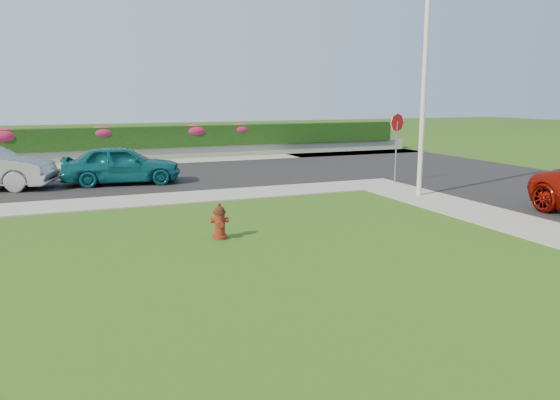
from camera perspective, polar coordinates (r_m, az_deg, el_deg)
name	(u,v)px	position (r m, az deg, el deg)	size (l,w,h in m)	color
ground	(305,286)	(9.61, 2.67, -8.92)	(120.00, 120.00, 0.00)	black
street_far	(27,184)	(22.46, -24.94, 1.56)	(26.00, 8.00, 0.04)	black
curb_corner	(375,184)	(20.57, 9.88, 1.65)	(2.00, 2.00, 0.04)	gray
sidewalk_beyond	(122,164)	(27.54, -16.17, 3.67)	(34.00, 2.00, 0.04)	gray
retaining_wall	(119,155)	(28.99, -16.52, 4.55)	(34.00, 0.40, 0.60)	gray
hedge	(117,138)	(29.01, -16.63, 6.24)	(32.00, 0.90, 1.10)	black
fire_hydrant	(220,222)	(12.62, -6.32, -2.31)	(0.43, 0.41, 0.83)	#54110D
sedan_teal	(122,164)	(20.98, -16.23, 3.60)	(1.70, 4.23, 1.44)	#0C535F
utility_pole	(424,93)	(18.20, 14.78, 10.79)	(0.16, 0.16, 6.69)	silver
stop_sign	(397,131)	(20.75, 12.11, 7.05)	(0.70, 0.21, 2.63)	slate
flower_clump_c	(4,136)	(28.85, -26.92, 6.01)	(1.49, 0.96, 0.75)	#C22153
flower_clump_d	(103,133)	(28.84, -18.02, 6.70)	(1.34, 0.86, 0.67)	#C22153
flower_clump_e	(195,131)	(29.55, -8.85, 7.16)	(1.42, 0.91, 0.71)	#C22153
flower_clump_f	(240,129)	(30.23, -4.18, 7.39)	(1.27, 0.82, 0.64)	#C22153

